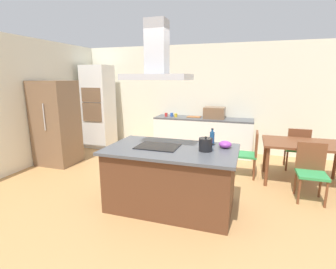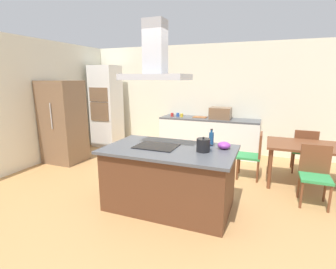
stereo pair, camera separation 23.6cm
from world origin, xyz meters
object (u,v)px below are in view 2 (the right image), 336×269
cooktop (156,146)px  coffee_mug_blue (178,115)px  chair_at_left_end (254,153)px  coffee_mug_red (172,115)px  coffee_mug_yellow (182,115)px  mixing_bowl (224,145)px  wall_oven_stack (106,106)px  dining_table (310,150)px  cutting_board (200,117)px  countertop_microwave (220,113)px  refrigerator (63,122)px  olive_oil_bottle (211,139)px  chair_facing_island (315,171)px  range_hood (155,61)px  chair_facing_back_wall (304,149)px  tea_kettle (203,145)px

cooktop → coffee_mug_blue: (-0.69, 2.89, 0.04)m
coffee_mug_blue → chair_at_left_end: size_ratio=0.10×
coffee_mug_red → coffee_mug_yellow: size_ratio=1.00×
mixing_bowl → wall_oven_stack: size_ratio=0.08×
cooktop → wall_oven_stack: bearing=135.5°
dining_table → coffee_mug_red: bearing=157.3°
cooktop → wall_oven_stack: wall_oven_stack is taller
cutting_board → wall_oven_stack: bearing=-173.7°
countertop_microwave → coffee_mug_red: size_ratio=5.56×
countertop_microwave → refrigerator: size_ratio=0.27×
olive_oil_bottle → countertop_microwave: countertop_microwave is taller
refrigerator → dining_table: refrigerator is taller
wall_oven_stack → chair_facing_island: size_ratio=2.47×
refrigerator → chair_at_left_end: size_ratio=2.04×
olive_oil_bottle → dining_table: (1.47, 1.24, -0.34)m
countertop_microwave → wall_oven_stack: 3.11m
coffee_mug_red → dining_table: (3.03, -1.26, -0.28)m
olive_oil_bottle → coffee_mug_blue: bearing=119.1°
chair_at_left_end → range_hood: range_hood is taller
coffee_mug_yellow → chair_at_left_end: coffee_mug_yellow is taller
coffee_mug_yellow → cutting_board: 0.46m
mixing_bowl → coffee_mug_red: 3.13m
coffee_mug_yellow → chair_facing_island: coffee_mug_yellow is taller
coffee_mug_yellow → chair_facing_island: size_ratio=0.10×
coffee_mug_yellow → chair_facing_island: (2.76, -1.91, -0.44)m
chair_facing_island → chair_facing_back_wall: bearing=90.0°
coffee_mug_red → chair_at_left_end: 2.50m
coffee_mug_blue → wall_oven_stack: wall_oven_stack is taller
wall_oven_stack → chair_at_left_end: wall_oven_stack is taller
coffee_mug_red → chair_facing_island: bearing=-32.5°
chair_facing_back_wall → coffee_mug_blue: bearing=167.4°
olive_oil_bottle → wall_oven_stack: size_ratio=0.11×
tea_kettle → coffee_mug_yellow: size_ratio=2.62×
tea_kettle → range_hood: (-0.69, -0.01, 1.11)m
mixing_bowl → range_hood: (-0.93, -0.25, 1.15)m
cutting_board → olive_oil_bottle: bearing=-72.1°
coffee_mug_red → coffee_mug_yellow: bearing=-3.3°
wall_oven_stack → dining_table: (4.90, -1.07, -0.43)m
refrigerator → dining_table: size_ratio=1.30×
tea_kettle → wall_oven_stack: 4.30m
mixing_bowl → chair_at_left_end: size_ratio=0.20×
coffee_mug_yellow → wall_oven_stack: size_ratio=0.04×
coffee_mug_blue → range_hood: 3.19m
mixing_bowl → chair_facing_back_wall: bearing=57.5°
mixing_bowl → range_hood: bearing=-165.1°
cooktop → coffee_mug_blue: coffee_mug_blue is taller
chair_at_left_end → range_hood: bearing=-129.2°
chair_facing_island → cutting_board: bearing=138.9°
cutting_board → mixing_bowl: bearing=-68.8°
cutting_board → wall_oven_stack: (-2.59, -0.28, 0.19)m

